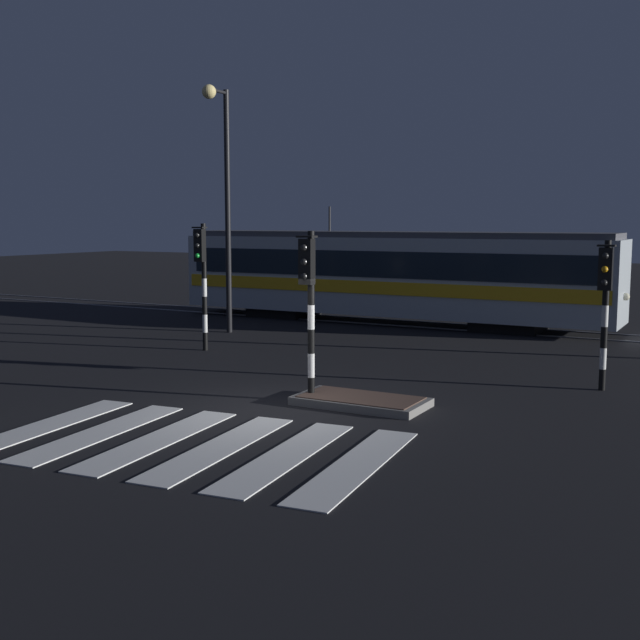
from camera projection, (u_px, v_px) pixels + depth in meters
ground_plane at (273, 411)px, 15.29m from camera, size 120.00×120.00×0.00m
rail_near at (476, 331)px, 26.28m from camera, size 80.00×0.12×0.03m
rail_far at (489, 326)px, 27.53m from camera, size 80.00×0.12×0.03m
crosswalk_zebra at (189, 443)px, 13.04m from camera, size 6.95×4.68×0.02m
traffic_island at (361, 401)px, 15.74m from camera, size 2.59×1.31×0.18m
traffic_light_median_centre at (309, 290)px, 15.78m from camera, size 0.36×0.42×3.43m
traffic_light_corner_far_right at (605, 292)px, 16.84m from camera, size 0.36×0.42×3.23m
traffic_light_corner_far_left at (202, 267)px, 22.11m from camera, size 0.36×0.42×3.56m
street_lamp_trackside_left at (223, 181)px, 25.28m from camera, size 0.44×1.21×7.78m
tram at (389, 274)px, 28.34m from camera, size 16.06×2.58×4.15m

